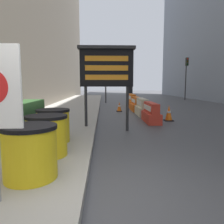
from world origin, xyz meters
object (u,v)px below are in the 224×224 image
(barrel_drum_back, at_px, (53,125))
(traffic_light_near_curb, at_px, (106,67))
(pedestrian_worker, at_px, (130,92))
(barrel_drum_foreground, at_px, (30,152))
(jersey_barrier_red_striped, at_px, (151,114))
(traffic_light_far_side, at_px, (186,70))
(message_board, at_px, (107,68))
(traffic_cone_near, at_px, (119,107))
(barrel_drum_middle, at_px, (47,135))
(jersey_barrier_orange_far, at_px, (136,105))
(traffic_cone_mid, at_px, (169,113))
(jersey_barrier_cream, at_px, (142,108))
(jersey_barrier_orange_near, at_px, (132,101))

(barrel_drum_back, bearing_deg, traffic_light_near_curb, 83.90)
(barrel_drum_back, relative_size, pedestrian_worker, 0.48)
(barrel_drum_foreground, height_order, traffic_light_near_curb, traffic_light_near_curb)
(jersey_barrier_red_striped, distance_m, traffic_light_near_curb, 10.67)
(barrel_drum_foreground, xyz_separation_m, traffic_light_far_side, (9.95, 19.85, 2.62))
(message_board, relative_size, traffic_cone_near, 4.83)
(jersey_barrier_red_striped, relative_size, traffic_cone_near, 2.88)
(barrel_drum_middle, height_order, message_board, message_board)
(barrel_drum_middle, relative_size, traffic_light_near_curb, 0.19)
(jersey_barrier_orange_far, relative_size, traffic_light_near_curb, 0.43)
(barrel_drum_foreground, bearing_deg, message_board, 73.75)
(traffic_cone_mid, height_order, traffic_light_far_side, traffic_light_far_side)
(traffic_cone_near, xyz_separation_m, traffic_light_near_curb, (-0.74, 6.32, 2.83))
(jersey_barrier_cream, distance_m, traffic_light_near_curb, 8.59)
(barrel_drum_foreground, height_order, pedestrian_worker, pedestrian_worker)
(jersey_barrier_red_striped, bearing_deg, traffic_light_near_curb, 100.20)
(traffic_light_far_side, bearing_deg, barrel_drum_middle, -117.99)
(jersey_barrier_orange_far, xyz_separation_m, traffic_cone_mid, (0.87, -3.89, -0.03))
(barrel_drum_middle, xyz_separation_m, jersey_barrier_cream, (3.20, 7.06, -0.19))
(barrel_drum_foreground, height_order, jersey_barrier_orange_near, barrel_drum_foreground)
(barrel_drum_middle, relative_size, traffic_cone_near, 1.39)
(traffic_cone_mid, xyz_separation_m, traffic_light_far_side, (5.91, 13.60, 2.86))
(jersey_barrier_orange_near, height_order, traffic_cone_near, jersey_barrier_orange_near)
(barrel_drum_middle, distance_m, barrel_drum_back, 1.10)
(jersey_barrier_orange_near, xyz_separation_m, traffic_cone_mid, (0.87, -6.14, -0.08))
(message_board, xyz_separation_m, traffic_light_near_curb, (0.11, 11.84, 0.96))
(barrel_drum_foreground, relative_size, jersey_barrier_cream, 0.47)
(traffic_light_far_side, bearing_deg, jersey_barrier_cream, -120.07)
(message_board, xyz_separation_m, traffic_light_far_side, (8.71, 15.60, 1.04))
(pedestrian_worker, bearing_deg, traffic_cone_near, 84.41)
(jersey_barrier_orange_near, bearing_deg, pedestrian_worker, 85.52)
(message_board, height_order, traffic_cone_near, message_board)
(barrel_drum_back, bearing_deg, traffic_cone_near, 73.67)
(barrel_drum_back, bearing_deg, jersey_barrier_red_striped, 48.59)
(jersey_barrier_orange_far, relative_size, traffic_cone_mid, 2.69)
(jersey_barrier_orange_near, bearing_deg, jersey_barrier_orange_far, -90.00)
(barrel_drum_middle, xyz_separation_m, barrel_drum_back, (-0.12, 1.09, 0.00))
(jersey_barrier_cream, xyz_separation_m, traffic_cone_mid, (0.87, -1.90, -0.05))
(jersey_barrier_orange_far, distance_m, traffic_cone_mid, 3.98)
(jersey_barrier_cream, relative_size, traffic_light_far_side, 0.39)
(barrel_drum_back, xyz_separation_m, jersey_barrier_cream, (3.31, 5.97, -0.19))
(traffic_light_near_curb, bearing_deg, jersey_barrier_orange_far, -72.94)
(traffic_cone_mid, distance_m, traffic_light_far_side, 15.10)
(jersey_barrier_orange_far, height_order, traffic_light_far_side, traffic_light_far_side)
(barrel_drum_middle, bearing_deg, jersey_barrier_orange_far, 70.55)
(jersey_barrier_red_striped, xyz_separation_m, pedestrian_worker, (0.23, 9.35, 0.64))
(traffic_light_far_side, distance_m, pedestrian_worker, 8.27)
(jersey_barrier_red_striped, relative_size, jersey_barrier_orange_far, 0.92)
(traffic_light_near_curb, xyz_separation_m, pedestrian_worker, (2.05, -0.80, -2.11))
(pedestrian_worker, bearing_deg, traffic_cone_mid, 101.88)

